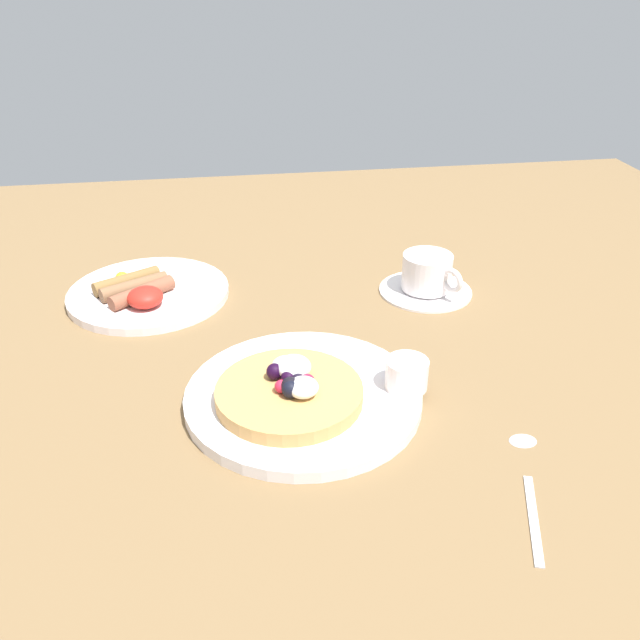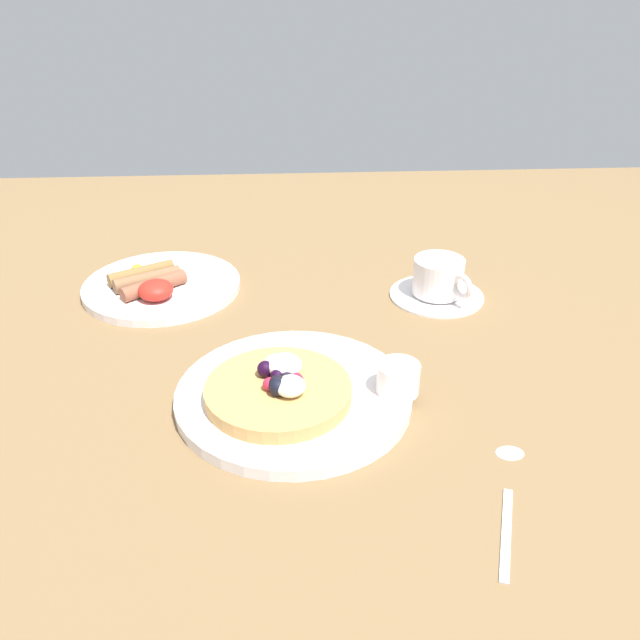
{
  "view_description": "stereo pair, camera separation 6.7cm",
  "coord_description": "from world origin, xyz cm",
  "px_view_note": "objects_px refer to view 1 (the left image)",
  "views": [
    {
      "loc": [
        -5.56,
        -69.42,
        43.71
      ],
      "look_at": [
        5.17,
        0.65,
        4.0
      ],
      "focal_mm": 37.61,
      "sensor_mm": 36.0,
      "label": 1
    },
    {
      "loc": [
        1.08,
        -70.12,
        43.71
      ],
      "look_at": [
        5.17,
        0.65,
        4.0
      ],
      "focal_mm": 37.61,
      "sensor_mm": 36.0,
      "label": 2
    }
  ],
  "objects_px": {
    "pancake_plate": "(303,397)",
    "coffee_saucer": "(425,290)",
    "syrup_ramekin": "(407,373)",
    "breakfast_plate": "(149,293)",
    "teaspoon": "(527,468)",
    "coffee_cup": "(428,271)"
  },
  "relations": [
    {
      "from": "syrup_ramekin",
      "to": "breakfast_plate",
      "type": "bearing_deg",
      "value": 135.59
    },
    {
      "from": "coffee_cup",
      "to": "teaspoon",
      "type": "height_order",
      "value": "coffee_cup"
    },
    {
      "from": "syrup_ramekin",
      "to": "breakfast_plate",
      "type": "relative_size",
      "value": 0.21
    },
    {
      "from": "pancake_plate",
      "to": "coffee_saucer",
      "type": "height_order",
      "value": "pancake_plate"
    },
    {
      "from": "coffee_saucer",
      "to": "coffee_cup",
      "type": "bearing_deg",
      "value": -58.58
    },
    {
      "from": "coffee_cup",
      "to": "teaspoon",
      "type": "distance_m",
      "value": 0.38
    },
    {
      "from": "syrup_ramekin",
      "to": "coffee_saucer",
      "type": "bearing_deg",
      "value": 68.68
    },
    {
      "from": "breakfast_plate",
      "to": "teaspoon",
      "type": "distance_m",
      "value": 0.57
    },
    {
      "from": "pancake_plate",
      "to": "syrup_ramekin",
      "type": "bearing_deg",
      "value": -4.01
    },
    {
      "from": "breakfast_plate",
      "to": "teaspoon",
      "type": "height_order",
      "value": "breakfast_plate"
    },
    {
      "from": "coffee_saucer",
      "to": "syrup_ramekin",
      "type": "bearing_deg",
      "value": -111.32
    },
    {
      "from": "breakfast_plate",
      "to": "coffee_cup",
      "type": "distance_m",
      "value": 0.4
    },
    {
      "from": "pancake_plate",
      "to": "breakfast_plate",
      "type": "relative_size",
      "value": 1.15
    },
    {
      "from": "pancake_plate",
      "to": "teaspoon",
      "type": "height_order",
      "value": "pancake_plate"
    },
    {
      "from": "pancake_plate",
      "to": "teaspoon",
      "type": "xyz_separation_m",
      "value": [
        0.2,
        -0.14,
        -0.0
      ]
    },
    {
      "from": "coffee_saucer",
      "to": "breakfast_plate",
      "type": "bearing_deg",
      "value": 173.49
    },
    {
      "from": "pancake_plate",
      "to": "coffee_cup",
      "type": "height_order",
      "value": "coffee_cup"
    },
    {
      "from": "teaspoon",
      "to": "breakfast_plate",
      "type": "bearing_deg",
      "value": 131.94
    },
    {
      "from": "breakfast_plate",
      "to": "coffee_cup",
      "type": "xyz_separation_m",
      "value": [
        0.39,
        -0.05,
        0.03
      ]
    },
    {
      "from": "syrup_ramekin",
      "to": "coffee_cup",
      "type": "height_order",
      "value": "coffee_cup"
    },
    {
      "from": "pancake_plate",
      "to": "coffee_saucer",
      "type": "bearing_deg",
      "value": 48.75
    },
    {
      "from": "breakfast_plate",
      "to": "teaspoon",
      "type": "bearing_deg",
      "value": -48.06
    }
  ]
}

